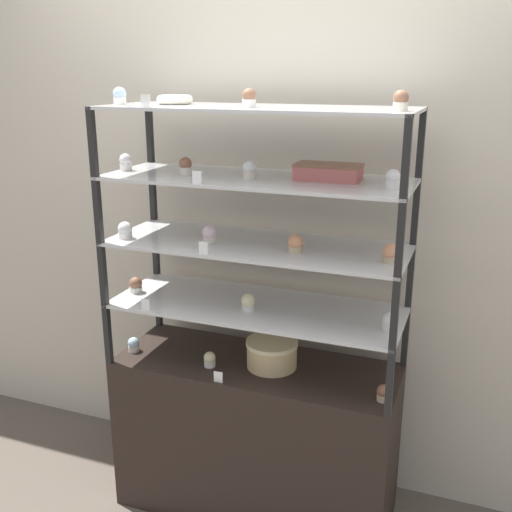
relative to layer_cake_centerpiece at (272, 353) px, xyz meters
The scene contains 32 objects.
ground_plane 0.75m from the layer_cake_centerpiece, behind, with size 20.00×20.00×0.00m, color brown.
back_wall 0.66m from the layer_cake_centerpiece, 100.78° to the left, with size 8.00×0.05×2.60m.
display_base 0.41m from the layer_cake_centerpiece, behind, with size 1.15×0.43×0.69m.
display_riser_lower 0.19m from the layer_cake_centerpiece, behind, with size 1.15×0.43×0.26m.
display_riser_middle 0.44m from the layer_cake_centerpiece, behind, with size 1.15×0.43×0.26m.
display_riser_upper 0.70m from the layer_cake_centerpiece, behind, with size 1.15×0.43×0.26m.
display_riser_top 0.95m from the layer_cake_centerpiece, behind, with size 1.15×0.43×0.26m.
layer_cake_centerpiece is the anchor object (origin of this frame).
sheet_cake_frosted 0.77m from the layer_cake_centerpiece, ahead, with size 0.24×0.13×0.06m.
cupcake_0 0.60m from the layer_cake_centerpiece, behind, with size 0.05×0.05×0.06m.
cupcake_1 0.25m from the layer_cake_centerpiece, 158.99° to the right, with size 0.05×0.05×0.06m.
cupcake_2 0.48m from the layer_cake_centerpiece, 12.98° to the right, with size 0.05×0.05×0.06m.
price_tag_0 0.25m from the layer_cake_centerpiece, 126.98° to the right, with size 0.04×0.00×0.04m.
cupcake_3 0.64m from the layer_cake_centerpiece, behind, with size 0.05×0.05×0.07m.
cupcake_4 0.25m from the layer_cake_centerpiece, 143.01° to the right, with size 0.05×0.05×0.07m.
cupcake_5 0.52m from the layer_cake_centerpiece, ahead, with size 0.05×0.05×0.07m.
price_tag_1 0.54m from the layer_cake_centerpiece, 156.41° to the right, with size 0.04×0.00×0.04m.
cupcake_6 0.76m from the layer_cake_centerpiece, 168.47° to the right, with size 0.06×0.06×0.07m.
cupcake_7 0.55m from the layer_cake_centerpiece, 167.19° to the right, with size 0.06×0.06×0.07m.
cupcake_8 0.50m from the layer_cake_centerpiece, 29.53° to the right, with size 0.06×0.06×0.07m.
cupcake_9 0.67m from the layer_cake_centerpiece, ahead, with size 0.06×0.06×0.07m.
price_tag_2 0.55m from the layer_cake_centerpiece, 134.88° to the right, with size 0.04×0.00×0.04m.
cupcake_10 0.96m from the layer_cake_centerpiece, behind, with size 0.05×0.05×0.07m.
cupcake_11 0.82m from the layer_cake_centerpiece, behind, with size 0.05×0.05×0.07m.
cupcake_12 0.75m from the layer_cake_centerpiece, 150.98° to the right, with size 0.05×0.05×0.07m.
cupcake_13 0.87m from the layer_cake_centerpiece, ahead, with size 0.05×0.05×0.07m.
price_tag_3 0.79m from the layer_cake_centerpiece, 137.37° to the right, with size 0.04×0.00×0.04m.
cupcake_14 1.16m from the layer_cake_centerpiece, behind, with size 0.05×0.05×0.07m.
cupcake_15 1.00m from the layer_cake_centerpiece, 136.65° to the right, with size 0.05×0.05×0.07m.
cupcake_16 1.10m from the layer_cake_centerpiece, 11.92° to the right, with size 0.05×0.05×0.07m.
price_tag_4 1.09m from the layer_cake_centerpiece, 153.98° to the right, with size 0.04×0.00×0.04m.
donut_glazed 1.07m from the layer_cake_centerpiece, behind, with size 0.14×0.14×0.03m.
Camera 1 is at (0.79, -2.07, 1.83)m, focal length 42.00 mm.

